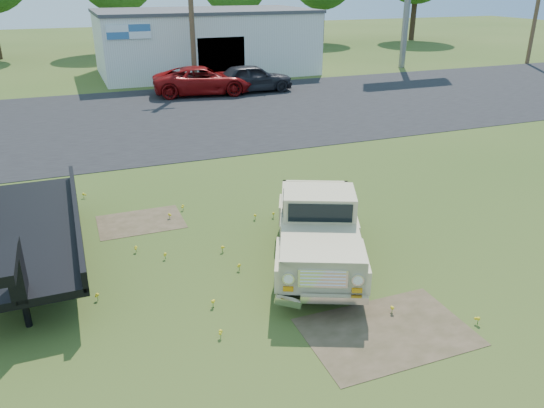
{
  "coord_description": "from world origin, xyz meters",
  "views": [
    {
      "loc": [
        -3.39,
        -9.7,
        5.95
      ],
      "look_at": [
        0.79,
        1.0,
        1.08
      ],
      "focal_mm": 35.0,
      "sensor_mm": 36.0,
      "label": 1
    }
  ],
  "objects_px": {
    "flatbed_trailer": "(25,225)",
    "red_pickup": "(203,81)",
    "dark_sedan": "(252,78)",
    "vintage_pickup_truck": "(318,227)"
  },
  "relations": [
    {
      "from": "vintage_pickup_truck",
      "to": "red_pickup",
      "type": "bearing_deg",
      "value": 106.63
    },
    {
      "from": "vintage_pickup_truck",
      "to": "flatbed_trailer",
      "type": "height_order",
      "value": "flatbed_trailer"
    },
    {
      "from": "vintage_pickup_truck",
      "to": "red_pickup",
      "type": "distance_m",
      "value": 19.79
    },
    {
      "from": "flatbed_trailer",
      "to": "red_pickup",
      "type": "xyz_separation_m",
      "value": [
        8.5,
        17.33,
        -0.17
      ]
    },
    {
      "from": "flatbed_trailer",
      "to": "dark_sedan",
      "type": "xyz_separation_m",
      "value": [
        11.31,
        17.03,
        -0.16
      ]
    },
    {
      "from": "vintage_pickup_truck",
      "to": "dark_sedan",
      "type": "bearing_deg",
      "value": 98.52
    },
    {
      "from": "flatbed_trailer",
      "to": "dark_sedan",
      "type": "height_order",
      "value": "flatbed_trailer"
    },
    {
      "from": "red_pickup",
      "to": "vintage_pickup_truck",
      "type": "bearing_deg",
      "value": -178.95
    },
    {
      "from": "red_pickup",
      "to": "dark_sedan",
      "type": "height_order",
      "value": "dark_sedan"
    },
    {
      "from": "flatbed_trailer",
      "to": "dark_sedan",
      "type": "bearing_deg",
      "value": 56.38
    }
  ]
}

